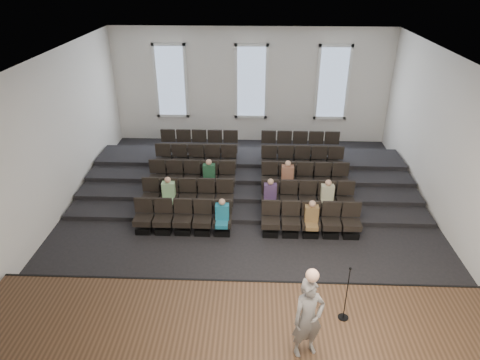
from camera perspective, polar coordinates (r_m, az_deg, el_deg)
ground at (r=13.61m, az=0.91°, el=-5.74°), size 14.00×14.00×0.00m
ceiling at (r=11.65m, az=1.10°, el=15.35°), size 12.00×14.00×0.02m
wall_back at (r=19.07m, az=1.51°, el=12.38°), size 12.00×0.04×5.00m
wall_front at (r=6.61m, az=-0.54°, el=-21.08°), size 12.00×0.04×5.00m
wall_left at (r=13.90m, az=-24.72°, el=3.98°), size 0.04×14.00×5.00m
wall_right at (r=13.70m, az=27.09°, el=3.13°), size 0.04×14.00×5.00m
stage at (r=9.57m, az=0.11°, el=-21.40°), size 11.80×3.60×0.50m
stage_lip at (r=10.81m, az=0.47°, el=-14.32°), size 11.80×0.06×0.52m
risers at (r=16.27m, az=1.20°, el=0.96°), size 11.80×4.80×0.60m
seating_rows at (r=14.60m, az=1.08°, el=-0.19°), size 6.80×4.70×1.67m
windows at (r=18.95m, az=1.51°, el=12.91°), size 8.44×0.10×3.24m
audience at (r=13.57m, az=2.15°, el=-1.79°), size 5.45×2.64×1.10m
speaker at (r=8.62m, az=9.07°, el=-17.76°), size 0.76×0.63×1.77m
mic_stand at (r=9.75m, az=13.85°, el=-15.68°), size 0.23×0.23×1.38m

